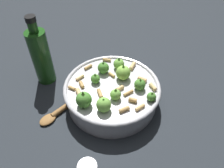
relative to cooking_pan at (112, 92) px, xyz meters
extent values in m
plane|color=#23282D|center=(0.00, 0.00, -0.04)|extent=(2.40, 2.40, 0.00)
cylinder|color=#B7B7BC|center=(0.00, 0.00, -0.01)|extent=(0.28, 0.28, 0.07)
torus|color=#B7B7BC|center=(0.00, 0.00, 0.02)|extent=(0.29, 0.29, 0.01)
sphere|color=#4C8933|center=(-0.07, 0.02, 0.04)|extent=(0.04, 0.04, 0.04)
cone|color=#4C8933|center=(-0.07, 0.02, 0.06)|extent=(0.02, 0.02, 0.01)
sphere|color=#8CC64C|center=(-0.01, 0.05, 0.05)|extent=(0.04, 0.04, 0.04)
cone|color=#609E38|center=(-0.01, 0.05, 0.07)|extent=(0.02, 0.02, 0.02)
sphere|color=#75B247|center=(-0.06, 0.07, 0.04)|extent=(0.04, 0.04, 0.04)
cone|color=#4C8933|center=(-0.06, 0.07, 0.06)|extent=(0.01, 0.01, 0.02)
sphere|color=#75B247|center=(0.06, -0.07, 0.04)|extent=(0.04, 0.04, 0.04)
cone|color=#4C8933|center=(0.06, -0.07, 0.06)|extent=(0.02, 0.02, 0.01)
sphere|color=#4C8933|center=(0.06, 0.06, 0.04)|extent=(0.03, 0.03, 0.03)
cone|color=#75B247|center=(0.06, 0.06, 0.06)|extent=(0.01, 0.01, 0.02)
sphere|color=#4C8933|center=(-0.05, -0.03, 0.04)|extent=(0.03, 0.03, 0.03)
cone|color=#609E38|center=(-0.05, -0.03, 0.05)|extent=(0.01, 0.01, 0.01)
sphere|color=#4C8933|center=(0.11, 0.06, 0.04)|extent=(0.03, 0.03, 0.03)
cone|color=#609E38|center=(0.11, 0.06, 0.05)|extent=(0.01, 0.01, 0.01)
sphere|color=#75B247|center=(0.04, -0.02, 0.04)|extent=(0.03, 0.03, 0.03)
cone|color=#609E38|center=(0.04, -0.02, 0.06)|extent=(0.01, 0.01, 0.02)
sphere|color=#4C8933|center=(0.01, -0.10, 0.05)|extent=(0.04, 0.04, 0.04)
cone|color=#609E38|center=(0.01, -0.10, 0.07)|extent=(0.02, 0.02, 0.02)
cylinder|color=tan|center=(-0.03, 0.11, 0.03)|extent=(0.03, 0.03, 0.01)
cylinder|color=tan|center=(0.04, 0.09, 0.03)|extent=(0.03, 0.02, 0.01)
cylinder|color=tan|center=(-0.03, -0.10, 0.03)|extent=(0.03, 0.02, 0.01)
cylinder|color=tan|center=(-0.11, 0.06, 0.03)|extent=(0.03, 0.02, 0.01)
cylinder|color=tan|center=(0.09, -0.03, 0.03)|extent=(0.02, 0.03, 0.01)
cylinder|color=tan|center=(0.01, -0.05, 0.03)|extent=(0.03, 0.02, 0.01)
cylinder|color=tan|center=(-0.06, -0.07, 0.03)|extent=(0.03, 0.02, 0.01)
cylinder|color=tan|center=(0.05, 0.02, 0.03)|extent=(0.01, 0.03, 0.01)
cylinder|color=tan|center=(-0.04, 0.03, 0.03)|extent=(0.02, 0.01, 0.01)
cylinder|color=tan|center=(0.08, 0.01, 0.03)|extent=(0.03, 0.02, 0.01)
cylinder|color=tan|center=(-0.06, -0.10, 0.03)|extent=(0.02, 0.02, 0.01)
cylinder|color=tan|center=(0.02, 0.01, 0.03)|extent=(0.01, 0.02, 0.01)
cylinder|color=tan|center=(-0.09, -0.06, 0.03)|extent=(0.01, 0.03, 0.01)
cylinder|color=tan|center=(0.11, 0.01, 0.03)|extent=(0.01, 0.03, 0.01)
cylinder|color=tan|center=(-0.11, -0.01, 0.03)|extent=(0.01, 0.03, 0.01)
cylinder|color=tan|center=(0.08, 0.09, 0.03)|extent=(0.03, 0.02, 0.01)
cylinder|color=silver|center=(0.17, -0.20, 0.04)|extent=(0.04, 0.04, 0.01)
cylinder|color=#1E4C19|center=(-0.22, -0.12, 0.05)|extent=(0.06, 0.06, 0.19)
cylinder|color=#1E4C19|center=(-0.22, -0.12, 0.17)|extent=(0.03, 0.03, 0.04)
cylinder|color=black|center=(-0.22, -0.12, 0.19)|extent=(0.03, 0.03, 0.02)
cylinder|color=olive|center=(-0.07, -0.10, -0.04)|extent=(0.04, 0.16, 0.02)
ellipsoid|color=olive|center=(-0.05, -0.20, -0.04)|extent=(0.04, 0.06, 0.01)
camera|label=1|loc=(0.37, -0.27, 0.49)|focal=34.86mm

